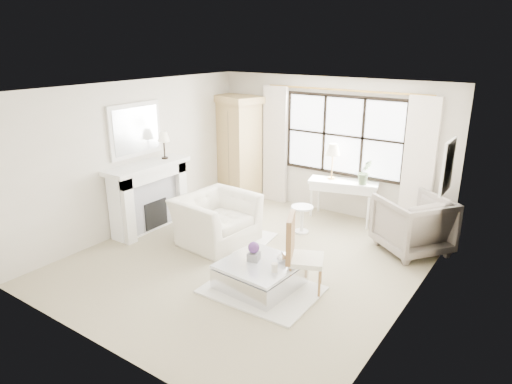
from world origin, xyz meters
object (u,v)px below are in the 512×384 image
coffee_table (260,275)px  club_armchair (216,219)px  armoire (237,146)px  console_table (342,200)px

coffee_table → club_armchair: bearing=154.2°
armoire → coffee_table: (2.68, -3.05, -0.96)m
armoire → coffee_table: size_ratio=2.11×
console_table → armoire: bearing=163.7°
club_armchair → coffee_table: (1.49, -0.84, -0.23)m
console_table → club_armchair: club_armchair is taller
club_armchair → console_table: bearing=-26.7°
console_table → coffee_table: 3.04m
console_table → club_armchair: (-1.37, -2.18, 0.01)m
coffee_table → console_table: bearing=96.0°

